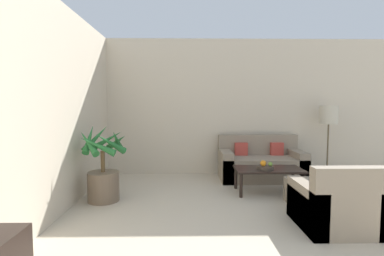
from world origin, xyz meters
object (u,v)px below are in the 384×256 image
(fruit_bowl, at_px, (265,167))
(ottoman, at_px, (313,193))
(apple_red, at_px, (263,163))
(orange_fruit, at_px, (263,163))
(floor_lamp, at_px, (329,118))
(armchair, at_px, (337,206))
(potted_palm, at_px, (103,172))
(apple_green, at_px, (270,164))
(coffee_table, at_px, (268,171))
(sofa_loveseat, at_px, (261,164))

(fruit_bowl, xyz_separation_m, ottoman, (0.52, -0.56, -0.24))
(apple_red, xyz_separation_m, ottoman, (0.53, -0.64, -0.30))
(apple_red, xyz_separation_m, orange_fruit, (-0.03, -0.10, 0.01))
(floor_lamp, bearing_deg, orange_fruit, -145.59)
(armchair, height_order, ottoman, armchair)
(floor_lamp, bearing_deg, potted_palm, -161.16)
(apple_green, relative_size, armchair, 0.08)
(coffee_table, bearing_deg, potted_palm, -171.62)
(potted_palm, relative_size, orange_fruit, 12.27)
(apple_green, bearing_deg, floor_lamp, 36.82)
(orange_fruit, bearing_deg, floor_lamp, 34.41)
(floor_lamp, relative_size, orange_fruit, 15.12)
(apple_red, distance_m, ottoman, 0.89)
(potted_palm, relative_size, armchair, 1.36)
(potted_palm, distance_m, orange_fruit, 2.42)
(sofa_loveseat, xyz_separation_m, coffee_table, (-0.10, -0.88, 0.06))
(potted_palm, height_order, sofa_loveseat, potted_palm)
(potted_palm, bearing_deg, ottoman, -4.68)
(orange_fruit, relative_size, armchair, 0.11)
(potted_palm, height_order, orange_fruit, potted_palm)
(sofa_loveseat, height_order, fruit_bowl, sofa_loveseat)
(coffee_table, bearing_deg, apple_green, -86.83)
(apple_red, height_order, orange_fruit, orange_fruit)
(floor_lamp, height_order, fruit_bowl, floor_lamp)
(floor_lamp, relative_size, apple_red, 19.20)
(coffee_table, relative_size, ottoman, 1.59)
(floor_lamp, bearing_deg, apple_red, -147.70)
(floor_lamp, height_order, armchair, floor_lamp)
(coffee_table, distance_m, fruit_bowl, 0.11)
(fruit_bowl, bearing_deg, coffee_table, 34.94)
(apple_red, distance_m, orange_fruit, 0.10)
(potted_palm, xyz_separation_m, sofa_loveseat, (2.60, 1.25, -0.15))
(fruit_bowl, height_order, armchair, armchair)
(orange_fruit, distance_m, ottoman, 0.84)
(sofa_loveseat, bearing_deg, orange_fruit, -101.93)
(potted_palm, height_order, ottoman, potted_palm)
(coffee_table, height_order, ottoman, coffee_table)
(fruit_bowl, bearing_deg, floor_lamp, 34.57)
(apple_green, height_order, orange_fruit, orange_fruit)
(potted_palm, height_order, armchair, potted_palm)
(apple_green, distance_m, ottoman, 0.76)
(coffee_table, distance_m, armchair, 1.44)
(potted_palm, relative_size, apple_red, 15.58)
(coffee_table, relative_size, fruit_bowl, 3.90)
(apple_red, xyz_separation_m, armchair, (0.47, -1.42, -0.22))
(apple_red, bearing_deg, apple_green, -53.48)
(orange_fruit, bearing_deg, potted_palm, -172.81)
(armchair, distance_m, ottoman, 0.78)
(sofa_loveseat, distance_m, ottoman, 1.54)
(fruit_bowl, relative_size, armchair, 0.32)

